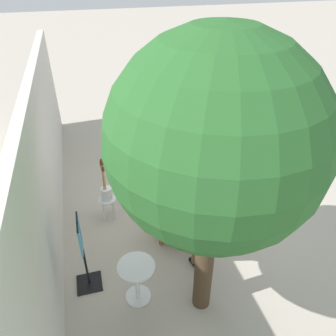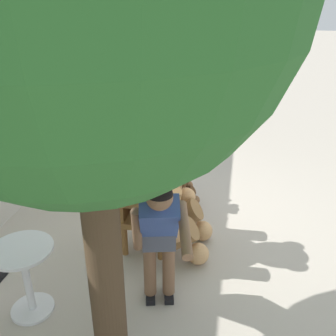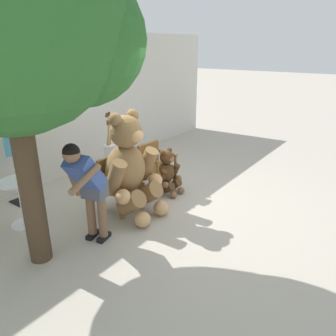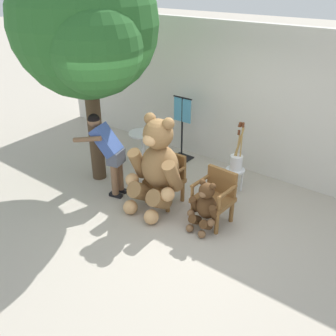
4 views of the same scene
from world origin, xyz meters
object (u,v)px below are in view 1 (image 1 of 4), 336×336
wooden_chair_right (153,186)px  brush_bucket (106,191)px  teddy_bear_large (180,199)px  teddy_bear_small (167,186)px  wooden_chair_left (165,216)px  clothing_display_stand (83,253)px  white_stool (108,203)px  round_side_table (137,278)px  person_visitor (207,230)px  patio_tree (217,140)px

wooden_chair_right → brush_bucket: bearing=100.1°
teddy_bear_large → teddy_bear_small: (0.96, -0.02, -0.39)m
wooden_chair_left → wooden_chair_right: size_ratio=1.00×
teddy_bear_large → clothing_display_stand: 1.92m
teddy_bear_large → white_stool: bearing=57.7°
teddy_bear_large → clothing_display_stand: (-0.76, 1.76, -0.08)m
wooden_chair_left → white_stool: 1.26m
wooden_chair_right → clothing_display_stand: 2.29m
wooden_chair_left → round_side_table: (-1.21, 0.77, -0.01)m
wooden_chair_left → teddy_bear_small: (0.96, -0.29, -0.06)m
white_stool → brush_bucket: bearing=45.8°
wooden_chair_right → person_visitor: size_ratio=0.58×
brush_bucket → clothing_display_stand: size_ratio=0.65×
person_visitor → patio_tree: bearing=157.3°
round_side_table → clothing_display_stand: size_ratio=0.53×
white_stool → round_side_table: bearing=-174.0°
wooden_chair_right → teddy_bear_small: 0.29m
wooden_chair_right → wooden_chair_left: bearing=180.0°
white_stool → clothing_display_stand: clothing_display_stand is taller
brush_bucket → clothing_display_stand: 1.63m
teddy_bear_small → round_side_table: bearing=154.1°
brush_bucket → round_side_table: (-2.00, -0.21, -0.20)m
clothing_display_stand → patio_tree: bearing=-112.2°
teddy_bear_large → clothing_display_stand: teddy_bear_large is taller
wooden_chair_right → teddy_bear_large: 1.06m
white_stool → patio_tree: patio_tree is taller
person_visitor → white_stool: bearing=38.7°
teddy_bear_large → round_side_table: 1.63m
teddy_bear_large → white_stool: size_ratio=3.55×
round_side_table → person_visitor: bearing=-77.8°
wooden_chair_right → teddy_bear_large: bearing=-164.4°
teddy_bear_large → clothing_display_stand: bearing=113.3°
wooden_chair_left → teddy_bear_large: 0.43m
wooden_chair_right → teddy_bear_small: size_ratio=1.04×
brush_bucket → round_side_table: 2.02m
wooden_chair_right → clothing_display_stand: (-1.72, 1.49, 0.26)m
wooden_chair_left → teddy_bear_small: size_ratio=1.04×
teddy_bear_large → wooden_chair_right: bearing=15.6°
teddy_bear_large → white_stool: teddy_bear_large is taller
teddy_bear_small → person_visitor: bearing=-176.1°
teddy_bear_small → round_side_table: size_ratio=1.15×
wooden_chair_left → white_stool: bearing=51.2°
wooden_chair_left → brush_bucket: 1.27m
brush_bucket → teddy_bear_large: bearing=-122.3°
wooden_chair_left → white_stool: wooden_chair_left is taller
teddy_bear_large → teddy_bear_small: bearing=-1.0°
wooden_chair_right → teddy_bear_small: (-0.01, -0.29, -0.06)m
round_side_table → clothing_display_stand: clothing_display_stand is taller
brush_bucket → clothing_display_stand: clothing_display_stand is taller
wooden_chair_left → round_side_table: size_ratio=1.19×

